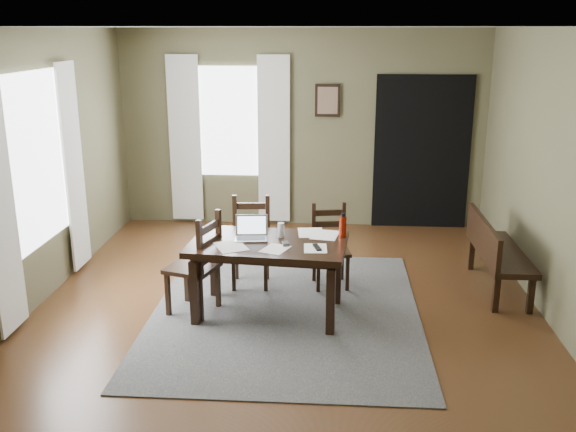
# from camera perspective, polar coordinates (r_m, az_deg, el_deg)

# --- Properties ---
(ground) EXTENTS (5.00, 6.00, 0.01)m
(ground) POSITION_cam_1_polar(r_m,az_deg,el_deg) (6.39, -0.19, -8.57)
(ground) COLOR #492C16
(room_shell) EXTENTS (5.02, 6.02, 2.71)m
(room_shell) POSITION_cam_1_polar(r_m,az_deg,el_deg) (5.86, -0.21, 7.66)
(room_shell) COLOR brown
(room_shell) RESTS_ON ground
(rug) EXTENTS (2.60, 3.20, 0.01)m
(rug) POSITION_cam_1_polar(r_m,az_deg,el_deg) (6.39, -0.19, -8.48)
(rug) COLOR #434343
(rug) RESTS_ON ground
(dining_table) EXTENTS (1.54, 1.01, 0.73)m
(dining_table) POSITION_cam_1_polar(r_m,az_deg,el_deg) (6.11, -1.77, -3.11)
(dining_table) COLOR black
(dining_table) RESTS_ON rug
(chair_end) EXTENTS (0.55, 0.55, 1.01)m
(chair_end) POSITION_cam_1_polar(r_m,az_deg,el_deg) (6.25, -8.07, -4.35)
(chair_end) COLOR black
(chair_end) RESTS_ON rug
(chair_back_left) EXTENTS (0.44, 0.44, 0.95)m
(chair_back_left) POSITION_cam_1_polar(r_m,az_deg,el_deg) (6.90, -3.33, -2.42)
(chair_back_left) COLOR black
(chair_back_left) RESTS_ON rug
(chair_back_right) EXTENTS (0.44, 0.44, 0.88)m
(chair_back_right) POSITION_cam_1_polar(r_m,az_deg,el_deg) (6.90, 3.76, -2.76)
(chair_back_right) COLOR black
(chair_back_right) RESTS_ON rug
(bench) EXTENTS (0.44, 1.37, 0.77)m
(bench) POSITION_cam_1_polar(r_m,az_deg,el_deg) (7.10, 17.87, -2.75)
(bench) COLOR black
(bench) RESTS_ON ground
(laptop) EXTENTS (0.33, 0.27, 0.21)m
(laptop) POSITION_cam_1_polar(r_m,az_deg,el_deg) (6.18, -3.26, -1.47)
(laptop) COLOR #B7B7BC
(laptop) RESTS_ON dining_table
(computer_mouse) EXTENTS (0.07, 0.11, 0.03)m
(computer_mouse) POSITION_cam_1_polar(r_m,az_deg,el_deg) (5.97, -0.22, -2.48)
(computer_mouse) COLOR #3F3F42
(computer_mouse) RESTS_ON dining_table
(tv_remote) EXTENTS (0.09, 0.18, 0.02)m
(tv_remote) POSITION_cam_1_polar(r_m,az_deg,el_deg) (5.90, 2.59, -2.80)
(tv_remote) COLOR black
(tv_remote) RESTS_ON dining_table
(drinking_glass) EXTENTS (0.07, 0.07, 0.14)m
(drinking_glass) POSITION_cam_1_polar(r_m,az_deg,el_deg) (6.19, -0.63, -1.25)
(drinking_glass) COLOR silver
(drinking_glass) RESTS_ON dining_table
(water_bottle) EXTENTS (0.09, 0.09, 0.24)m
(water_bottle) POSITION_cam_1_polar(r_m,az_deg,el_deg) (6.20, 4.89, -0.91)
(water_bottle) COLOR #A8200C
(water_bottle) RESTS_ON dining_table
(paper_a) EXTENTS (0.38, 0.41, 0.00)m
(paper_a) POSITION_cam_1_polar(r_m,az_deg,el_deg) (5.97, -5.10, -2.71)
(paper_a) COLOR white
(paper_a) RESTS_ON dining_table
(paper_b) EXTENTS (0.22, 0.28, 0.00)m
(paper_b) POSITION_cam_1_polar(r_m,az_deg,el_deg) (5.90, 2.45, -2.88)
(paper_b) COLOR white
(paper_b) RESTS_ON dining_table
(paper_c) EXTENTS (0.27, 0.34, 0.00)m
(paper_c) POSITION_cam_1_polar(r_m,az_deg,el_deg) (6.34, 2.03, -1.49)
(paper_c) COLOR white
(paper_c) RESTS_ON dining_table
(paper_d) EXTENTS (0.30, 0.36, 0.00)m
(paper_d) POSITION_cam_1_polar(r_m,az_deg,el_deg) (6.28, 3.30, -1.69)
(paper_d) COLOR white
(paper_d) RESTS_ON dining_table
(paper_e) EXTENTS (0.30, 0.34, 0.00)m
(paper_e) POSITION_cam_1_polar(r_m,az_deg,el_deg) (5.88, -1.15, -2.95)
(paper_e) COLOR white
(paper_e) RESTS_ON dining_table
(window_left) EXTENTS (0.01, 1.30, 1.70)m
(window_left) POSITION_cam_1_polar(r_m,az_deg,el_deg) (6.76, -21.52, 4.65)
(window_left) COLOR white
(window_left) RESTS_ON ground
(window_back) EXTENTS (1.00, 0.01, 1.50)m
(window_back) POSITION_cam_1_polar(r_m,az_deg,el_deg) (8.95, -5.26, 8.35)
(window_back) COLOR white
(window_back) RESTS_ON ground
(curtain_left_near) EXTENTS (0.03, 0.48, 2.30)m
(curtain_left_near) POSITION_cam_1_polar(r_m,az_deg,el_deg) (6.09, -24.23, 0.72)
(curtain_left_near) COLOR silver
(curtain_left_near) RESTS_ON ground
(curtain_left_far) EXTENTS (0.03, 0.48, 2.30)m
(curtain_left_far) POSITION_cam_1_polar(r_m,az_deg,el_deg) (7.53, -18.51, 4.11)
(curtain_left_far) COLOR silver
(curtain_left_far) RESTS_ON ground
(curtain_back_left) EXTENTS (0.44, 0.03, 2.30)m
(curtain_back_left) POSITION_cam_1_polar(r_m,az_deg,el_deg) (9.08, -9.14, 6.73)
(curtain_back_left) COLOR silver
(curtain_back_left) RESTS_ON ground
(curtain_back_right) EXTENTS (0.44, 0.03, 2.30)m
(curtain_back_right) POSITION_cam_1_polar(r_m,az_deg,el_deg) (8.88, -1.27, 6.72)
(curtain_back_right) COLOR silver
(curtain_back_right) RESTS_ON ground
(framed_picture) EXTENTS (0.34, 0.03, 0.44)m
(framed_picture) POSITION_cam_1_polar(r_m,az_deg,el_deg) (8.80, 3.54, 10.22)
(framed_picture) COLOR black
(framed_picture) RESTS_ON ground
(doorway_back) EXTENTS (1.30, 0.03, 2.10)m
(doorway_back) POSITION_cam_1_polar(r_m,az_deg,el_deg) (8.99, 11.82, 5.52)
(doorway_back) COLOR black
(doorway_back) RESTS_ON ground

